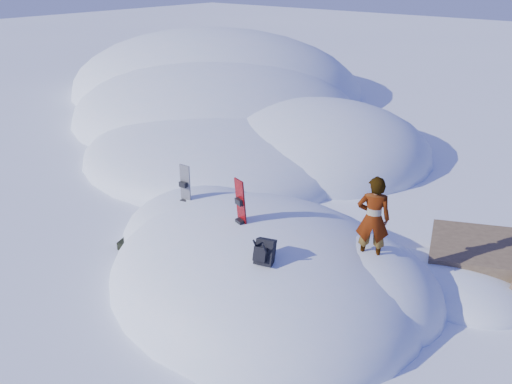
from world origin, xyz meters
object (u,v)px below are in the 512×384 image
Objects in this scene: snowboard_dark at (185,195)px; person at (373,219)px; backpack at (264,252)px; snowboard_red at (241,214)px.

person is (4.63, 0.43, 0.75)m from snowboard_dark.
person reaches higher than backpack.
snowboard_dark is 2.83× the size of backpack.
snowboard_dark is 3.70m from backpack.
person is (1.19, 1.71, 0.37)m from backpack.
person is (2.34, 1.01, 0.26)m from snowboard_red.
person is at bearing 0.05° from snowboard_dark.
backpack is 0.33× the size of person.
snowboard_dark is (-2.29, 0.59, -0.48)m from snowboard_red.
snowboard_dark is 4.71m from person.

